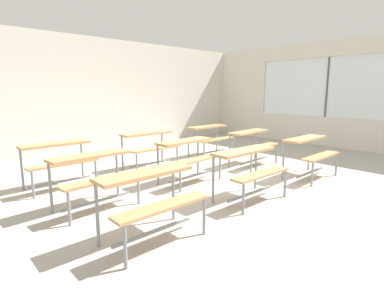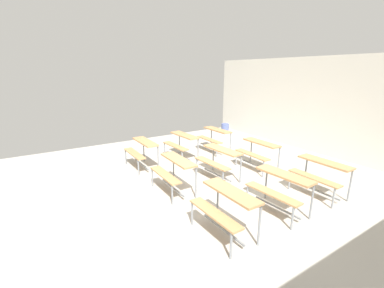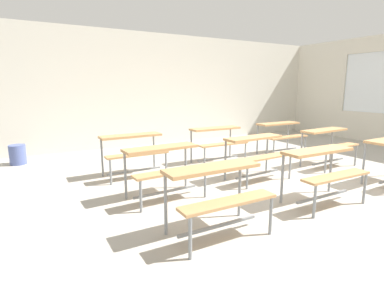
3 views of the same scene
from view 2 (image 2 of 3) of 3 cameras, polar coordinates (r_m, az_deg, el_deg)
The scene contains 12 objects.
ground at distance 5.93m, azimuth 3.80°, elevation -10.02°, with size 10.00×9.00×0.05m, color #ADA89E.
wall_back at distance 8.86m, azimuth 28.40°, elevation 7.11°, with size 10.00×0.12×3.00m, color silver.
desk_bench_r0c0 at distance 7.07m, azimuth -11.11°, elevation -0.83°, with size 1.10×0.60×0.74m.
desk_bench_r0c1 at distance 5.56m, azimuth -4.06°, elevation -5.22°, with size 1.11×0.61×0.74m.
desk_bench_r0c2 at distance 4.19m, azimuth 7.41°, elevation -12.78°, with size 1.10×0.60×0.74m.
desk_bench_r1c0 at distance 7.64m, azimuth -2.38°, elevation 0.72°, with size 1.13×0.64×0.74m.
desk_bench_r1c1 at distance 6.26m, azimuth 5.96°, elevation -2.81°, with size 1.13×0.65×0.74m.
desk_bench_r1c2 at distance 5.04m, azimuth 18.94°, elevation -8.42°, with size 1.13×0.65×0.74m.
desk_bench_r2c0 at distance 8.36m, azimuth 5.04°, elevation 2.00°, with size 1.11×0.60×0.74m.
desk_bench_r2c1 at distance 7.07m, azimuth 14.43°, elevation -1.05°, with size 1.11×0.61×0.74m.
desk_bench_r2c2 at distance 6.04m, azimuth 26.64°, elevation -5.20°, with size 1.11×0.60×0.74m.
trash_bin at distance 11.05m, azimuth 7.33°, elevation 3.43°, with size 0.32×0.32×0.41m, color #51609E.
Camera 2 is at (4.28, -3.19, 2.56)m, focal length 24.06 mm.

